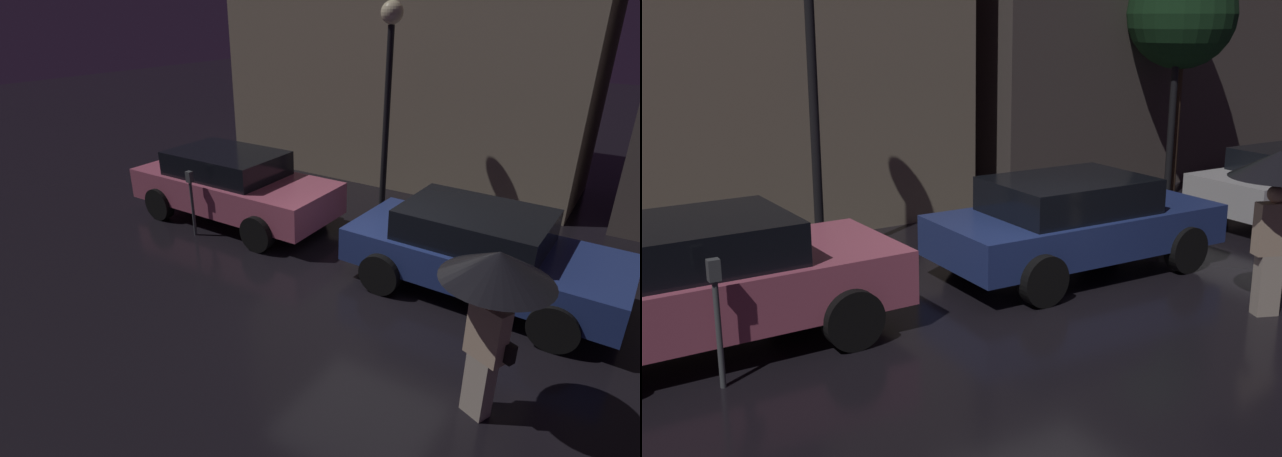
{
  "view_description": "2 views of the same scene",
  "coord_description": "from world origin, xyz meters",
  "views": [
    {
      "loc": [
        3.2,
        -6.02,
        4.3
      ],
      "look_at": [
        -0.85,
        -0.05,
        1.09
      ],
      "focal_mm": 28.0,
      "sensor_mm": 36.0,
      "label": 1
    },
    {
      "loc": [
        -6.11,
        -7.3,
        3.66
      ],
      "look_at": [
        -1.46,
        -0.01,
        1.34
      ],
      "focal_mm": 45.0,
      "sensor_mm": 36.0,
      "label": 2
    }
  ],
  "objects": [
    {
      "name": "street_tree",
      "position": [
        6.43,
        4.23,
        3.65
      ],
      "size": [
        2.18,
        2.18,
        4.76
      ],
      "color": "#473323",
      "rests_on": "ground"
    },
    {
      "name": "ground_plane",
      "position": [
        0.0,
        0.0,
        0.0
      ],
      "size": [
        60.0,
        60.0,
        0.0
      ],
      "primitive_type": "plane",
      "color": "black"
    },
    {
      "name": "street_lamp_far",
      "position": [
        6.16,
        4.06,
        3.51
      ],
      "size": [
        0.47,
        0.47,
        4.84
      ],
      "color": "black",
      "rests_on": "ground"
    },
    {
      "name": "parked_car_blue",
      "position": [
        1.31,
        1.3,
        0.75
      ],
      "size": [
        4.29,
        2.05,
        1.41
      ],
      "rotation": [
        0.0,
        0.0,
        -0.02
      ],
      "color": "navy",
      "rests_on": "ground"
    },
    {
      "name": "parking_meter",
      "position": [
        -4.16,
        0.26,
        0.84
      ],
      "size": [
        0.12,
        0.1,
        1.36
      ],
      "color": "#4C5154",
      "rests_on": "ground"
    },
    {
      "name": "parked_car_pink",
      "position": [
        -4.07,
        1.35,
        0.8
      ],
      "size": [
        4.54,
        2.06,
        1.5
      ],
      "rotation": [
        0.0,
        0.0,
        0.01
      ],
      "color": "#DB6684",
      "rests_on": "ground"
    },
    {
      "name": "street_lamp_near",
      "position": [
        -1.65,
        3.68,
        3.21
      ],
      "size": [
        0.46,
        0.46,
        4.43
      ],
      "color": "black",
      "rests_on": "ground"
    },
    {
      "name": "pedestrian_with_umbrella",
      "position": [
        2.2,
        -1.36,
        1.7
      ],
      "size": [
        1.18,
        1.18,
        2.08
      ],
      "rotation": [
        0.0,
        0.0,
        -0.39
      ],
      "color": "beige",
      "rests_on": "ground"
    }
  ]
}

